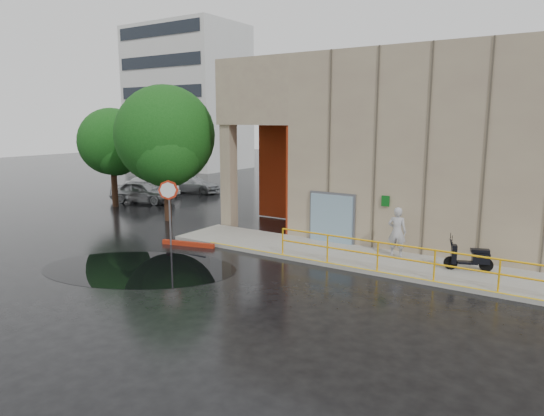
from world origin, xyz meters
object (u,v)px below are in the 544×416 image
(car_a, at_px, (142,192))
(car_b, at_px, (153,186))
(car_c, at_px, (192,184))
(tree_near, at_px, (165,140))
(red_curb, at_px, (188,244))
(tree_far, at_px, (113,144))
(stop_sign, at_px, (169,198))
(scooter, at_px, (470,250))
(person, at_px, (397,232))

(car_a, bearing_deg, car_b, 19.27)
(car_c, relative_size, tree_near, 0.61)
(car_c, distance_m, tree_near, 10.80)
(car_b, distance_m, car_c, 2.91)
(red_curb, xyz_separation_m, tree_far, (-10.07, 4.59, 3.69))
(red_curb, height_order, car_c, car_c)
(stop_sign, distance_m, car_b, 14.25)
(scooter, height_order, red_curb, scooter)
(stop_sign, bearing_deg, car_b, 121.73)
(red_curb, bearing_deg, car_c, 131.55)
(person, height_order, tree_far, tree_far)
(car_a, bearing_deg, red_curb, -137.93)
(red_curb, relative_size, tree_near, 0.34)
(tree_far, bearing_deg, car_a, 85.52)
(person, bearing_deg, stop_sign, 13.18)
(car_c, bearing_deg, red_curb, -153.58)
(scooter, distance_m, car_c, 22.84)
(car_b, height_order, car_c, car_b)
(car_c, relative_size, tree_far, 0.71)
(scooter, bearing_deg, person, 152.17)
(tree_near, height_order, tree_far, tree_near)
(scooter, distance_m, car_b, 23.17)
(car_c, xyz_separation_m, tree_far, (0.14, -6.94, 3.17))
(person, height_order, scooter, person)
(person, bearing_deg, red_curb, 12.95)
(stop_sign, xyz_separation_m, car_c, (-9.48, 11.81, -1.39))
(scooter, distance_m, tree_near, 15.44)
(scooter, bearing_deg, red_curb, 172.25)
(person, relative_size, car_b, 0.47)
(scooter, distance_m, tree_far, 21.10)
(stop_sign, height_order, car_b, stop_sign)
(car_b, bearing_deg, stop_sign, -129.53)
(car_c, bearing_deg, tree_far, 166.04)
(car_b, bearing_deg, person, -106.63)
(red_curb, relative_size, tree_far, 0.40)
(person, relative_size, tree_far, 0.32)
(car_a, height_order, tree_near, tree_near)
(stop_sign, relative_size, tree_far, 0.47)
(stop_sign, height_order, car_a, stop_sign)
(stop_sign, relative_size, tree_near, 0.40)
(scooter, distance_m, car_a, 21.05)
(scooter, distance_m, red_curb, 10.99)
(red_curb, height_order, car_a, car_a)
(red_curb, bearing_deg, car_a, 146.60)
(stop_sign, bearing_deg, tree_near, 117.95)
(car_a, distance_m, tree_near, 7.40)
(scooter, height_order, stop_sign, stop_sign)
(scooter, xyz_separation_m, tree_near, (-15.04, 0.86, 3.38))
(red_curb, bearing_deg, tree_far, 155.52)
(car_a, xyz_separation_m, tree_far, (-0.15, -1.95, 3.08))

